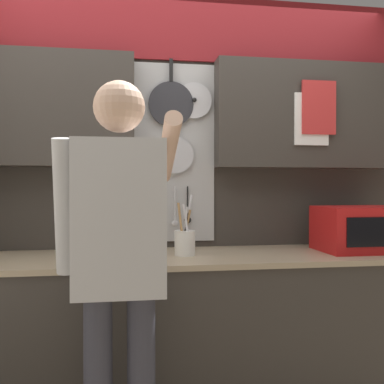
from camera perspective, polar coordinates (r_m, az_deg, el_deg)
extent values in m
cube|color=#38332D|center=(2.59, 1.73, -18.88)|extent=(2.59, 0.63, 0.90)
cube|color=tan|center=(2.47, 1.73, -8.65)|extent=(2.62, 0.66, 0.03)
cube|color=#38332D|center=(2.77, 0.49, -0.34)|extent=(3.19, 0.04, 2.54)
cube|color=maroon|center=(2.92, 0.59, 20.96)|extent=(3.15, 0.02, 0.42)
cube|color=#38332D|center=(2.70, -17.45, 10.50)|extent=(0.90, 0.16, 0.68)
cube|color=#38332D|center=(2.91, 14.87, 9.81)|extent=(1.18, 0.16, 0.68)
cube|color=#B2B2B2|center=(2.73, -2.35, 5.27)|extent=(0.51, 0.01, 1.13)
cylinder|color=#2D2D33|center=(2.74, -2.81, 11.62)|extent=(0.28, 0.02, 0.28)
cube|color=black|center=(2.78, -2.80, 15.94)|extent=(0.02, 0.02, 0.14)
cylinder|color=#B7B7BC|center=(2.70, -2.22, 4.93)|extent=(0.23, 0.02, 0.23)
cube|color=black|center=(2.72, -2.21, 8.96)|extent=(0.02, 0.02, 0.15)
cylinder|color=silver|center=(2.77, 0.27, 12.11)|extent=(0.23, 0.01, 0.23)
sphere|color=black|center=(2.75, 0.33, 12.18)|extent=(0.03, 0.03, 0.03)
cylinder|color=silver|center=(2.69, -3.99, -1.72)|extent=(0.01, 0.01, 0.23)
ellipsoid|color=silver|center=(2.70, -3.99, -4.44)|extent=(0.04, 0.01, 0.04)
cylinder|color=silver|center=(2.70, -2.28, -1.57)|extent=(0.01, 0.01, 0.22)
ellipsoid|color=silver|center=(2.71, -2.28, -4.17)|extent=(0.04, 0.01, 0.04)
cylinder|color=black|center=(2.71, -0.59, -1.35)|extent=(0.01, 0.01, 0.20)
ellipsoid|color=black|center=(2.71, -0.59, -3.76)|extent=(0.05, 0.01, 0.04)
cube|color=white|center=(2.82, 15.64, 9.33)|extent=(0.22, 0.02, 0.33)
cube|color=red|center=(2.84, 16.56, 10.75)|extent=(0.22, 0.02, 0.34)
cube|color=red|center=(2.78, 21.65, -4.58)|extent=(0.50, 0.36, 0.27)
cube|color=black|center=(2.59, 22.65, -4.96)|extent=(0.28, 0.01, 0.17)
cube|color=brown|center=(2.40, -11.15, -6.07)|extent=(0.11, 0.15, 0.21)
cylinder|color=black|center=(2.36, -12.11, -2.72)|extent=(0.02, 0.03, 0.08)
cylinder|color=black|center=(2.36, -11.80, -2.82)|extent=(0.02, 0.03, 0.07)
cylinder|color=black|center=(2.36, -11.50, -2.79)|extent=(0.02, 0.03, 0.07)
cylinder|color=black|center=(2.36, -11.19, -2.75)|extent=(0.02, 0.03, 0.08)
cylinder|color=black|center=(2.36, -10.88, -3.01)|extent=(0.02, 0.03, 0.06)
cylinder|color=black|center=(2.36, -10.58, -2.92)|extent=(0.02, 0.03, 0.06)
cylinder|color=black|center=(2.36, -10.27, -3.03)|extent=(0.02, 0.03, 0.05)
cylinder|color=white|center=(2.43, -0.96, -6.81)|extent=(0.12, 0.12, 0.14)
cylinder|color=black|center=(2.42, -0.90, -4.98)|extent=(0.03, 0.02, 0.18)
cylinder|color=silver|center=(2.41, -0.95, -4.56)|extent=(0.03, 0.05, 0.22)
cylinder|color=silver|center=(2.43, -0.64, -3.71)|extent=(0.07, 0.05, 0.29)
cylinder|color=tan|center=(2.42, -0.75, -4.75)|extent=(0.05, 0.03, 0.20)
cylinder|color=silver|center=(2.40, -0.74, -4.42)|extent=(0.05, 0.04, 0.23)
cylinder|color=tan|center=(2.40, -1.49, -4.32)|extent=(0.04, 0.02, 0.24)
cube|color=#BCBCBC|center=(1.82, -9.65, -3.35)|extent=(0.38, 0.22, 0.65)
sphere|color=#DBAD8E|center=(1.85, -9.68, 11.14)|extent=(0.22, 0.22, 0.22)
cylinder|color=#BCBCBC|center=(1.87, -16.71, -1.98)|extent=(0.08, 0.20, 0.58)
cylinder|color=#DBAD8E|center=(2.10, -3.23, 5.54)|extent=(0.08, 0.56, 0.31)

